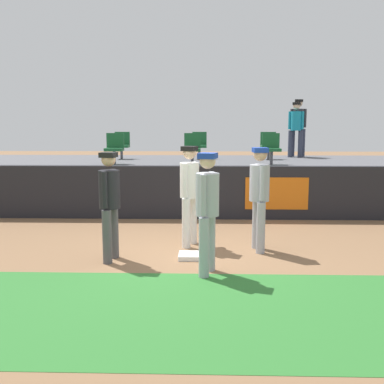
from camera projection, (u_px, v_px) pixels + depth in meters
The scene contains 17 objects.
ground_plane at pixel (189, 258), 7.71m from camera, with size 60.00×60.00×0.00m, color #846042.
grass_foreground_strip at pixel (183, 311), 5.51m from camera, with size 18.00×2.80×0.01m, color #2D722D.
first_base at pixel (190, 256), 7.69m from camera, with size 0.40×0.40×0.08m, color white.
player_fielder_home at pixel (190, 189), 8.36m from camera, with size 0.49×0.53×1.88m.
player_runner_visitor at pixel (259, 192), 8.01m from camera, with size 0.39×0.52×1.87m.
player_coach_visitor at pixel (207, 205), 6.74m from camera, with size 0.44×0.50×1.86m.
player_umpire at pixel (110, 199), 7.42m from camera, with size 0.40×0.51×1.83m.
field_wall at pixel (194, 192), 10.85m from camera, with size 18.00×0.26×1.28m.
bleacher_platform at pixel (196, 181), 13.39m from camera, with size 18.00×4.80×1.20m, color #59595E.
seat_back_center at pixel (199, 144), 13.89m from camera, with size 0.45×0.44×0.84m.
seat_front_right at pixel (271, 147), 12.06m from camera, with size 0.47×0.44×0.84m.
seat_back_left at pixel (122, 144), 13.96m from camera, with size 0.47×0.44×0.84m.
seat_front_center at pixel (192, 147), 12.12m from camera, with size 0.44×0.44×0.84m.
seat_back_right at pixel (268, 144), 13.83m from camera, with size 0.47×0.44×0.84m.
seat_front_left at pixel (115, 147), 12.18m from camera, with size 0.47×0.44×0.84m.
spectator_hooded at pixel (296, 126), 14.53m from camera, with size 0.48×0.42×1.77m.
spectator_capped at pixel (298, 124), 14.84m from camera, with size 0.52×0.40×1.88m.
Camera 1 is at (0.27, -7.44, 2.29)m, focal length 41.89 mm.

